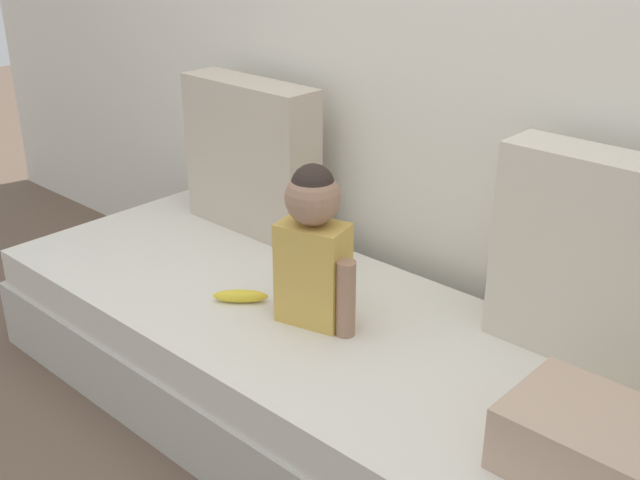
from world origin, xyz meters
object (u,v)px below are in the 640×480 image
at_px(throw_pillow_right, 593,260).
at_px(banana, 240,296).
at_px(folded_blanket, 601,449).
at_px(couch, 321,372).
at_px(toddler, 313,244).
at_px(throw_pillow_left, 251,157).

height_order(throw_pillow_right, banana, throw_pillow_right).
relative_size(banana, folded_blanket, 0.42).
relative_size(couch, toddler, 4.93).
height_order(throw_pillow_right, toddler, throw_pillow_right).
bearing_deg(throw_pillow_right, banana, -154.40).
bearing_deg(throw_pillow_left, couch, -27.05).
distance_m(couch, banana, 0.34).
relative_size(toddler, folded_blanket, 1.20).
bearing_deg(folded_blanket, toddler, 174.76).
bearing_deg(folded_blanket, throw_pillow_right, 119.90).
bearing_deg(banana, folded_blanket, -0.51).
height_order(throw_pillow_right, folded_blanket, throw_pillow_right).
distance_m(throw_pillow_left, throw_pillow_right, 1.31).
bearing_deg(folded_blanket, couch, 173.19).
distance_m(couch, folded_blanket, 0.95).
xyz_separation_m(throw_pillow_left, toddler, (0.64, -0.36, -0.03)).
height_order(couch, folded_blanket, folded_blanket).
bearing_deg(throw_pillow_left, throw_pillow_right, 0.00).
distance_m(couch, throw_pillow_right, 0.87).
xyz_separation_m(couch, throw_pillow_left, (-0.65, 0.33, 0.47)).
xyz_separation_m(toddler, folded_blanket, (0.92, -0.08, -0.17)).
xyz_separation_m(throw_pillow_right, toddler, (-0.66, -0.36, -0.04)).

